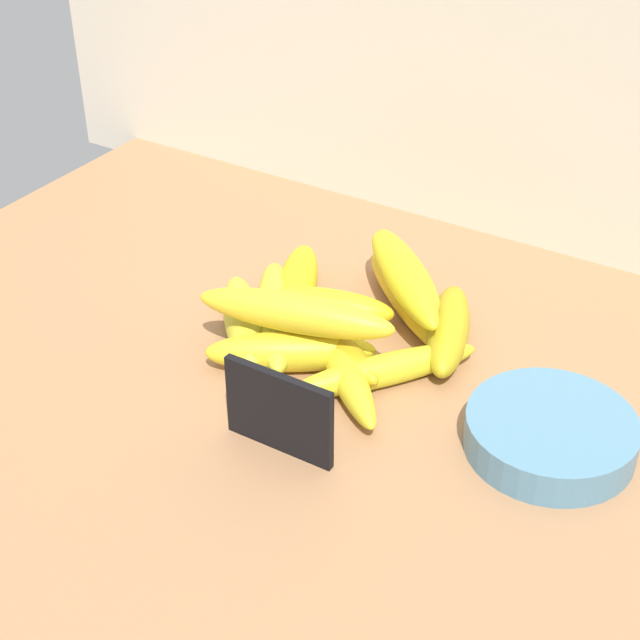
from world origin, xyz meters
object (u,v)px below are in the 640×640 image
chalkboard_sign (279,415)px  banana_12 (295,313)px  banana_5 (297,286)px  banana_7 (276,315)px  banana_4 (448,330)px  banana_2 (320,334)px  banana_3 (384,370)px  banana_8 (291,352)px  banana_9 (317,307)px  banana_11 (404,278)px  fruit_bowl (550,434)px  banana_1 (243,321)px  banana_0 (341,363)px  banana_6 (408,300)px  banana_10 (406,269)px

chalkboard_sign → banana_12: (-5.76, 11.69, 2.32)cm
banana_5 → banana_7: (1.12, -5.94, -0.10)cm
banana_5 → banana_4: bearing=3.0°
banana_7 → banana_2: bearing=-5.1°
chalkboard_sign → banana_3: bearing=75.3°
banana_8 → banana_9: 8.67cm
banana_3 → banana_11: (-3.78, 11.11, 3.65)cm
banana_7 → banana_11: banana_11 is taller
banana_5 → banana_7: banana_5 is taller
fruit_bowl → banana_1: 34.07cm
chalkboard_sign → banana_0: 12.39cm
banana_4 → banana_9: 14.34cm
banana_3 → banana_11: banana_11 is taller
chalkboard_sign → banana_3: (3.52, 13.38, -2.21)cm
banana_5 → banana_9: banana_5 is taller
fruit_bowl → banana_11: bearing=151.0°
banana_7 → banana_9: size_ratio=1.23×
banana_9 → banana_11: banana_11 is taller
banana_6 → banana_9: banana_9 is taller
banana_5 → banana_10: size_ratio=0.96×
banana_2 → banana_3: (8.49, -1.67, -0.33)cm
banana_3 → banana_9: (-11.26, 5.74, 0.47)cm
banana_2 → banana_12: bearing=-103.1°
fruit_bowl → banana_9: (-28.76, 6.44, 0.39)cm
banana_1 → banana_4: 21.52cm
banana_8 → banana_11: 15.20cm
banana_4 → banana_5: same height
chalkboard_sign → banana_7: 19.00cm
banana_10 → fruit_bowl: bearing=-32.3°
banana_2 → banana_7: 5.79cm
banana_0 → banana_2: 5.18cm
banana_8 → fruit_bowl: bearing=4.3°
chalkboard_sign → banana_5: size_ratio=0.66×
banana_4 → banana_7: banana_4 is taller
banana_1 → banana_8: (7.30, -2.14, 0.08)cm
banana_3 → banana_7: bearing=171.3°
banana_1 → banana_8: size_ratio=0.99×
chalkboard_sign → banana_6: chalkboard_sign is taller
banana_2 → banana_4: (11.18, 7.38, 0.17)cm
banana_5 → banana_11: (11.60, 2.98, 3.14)cm
banana_8 → banana_9: bearing=103.3°
banana_2 → banana_8: 4.44cm
chalkboard_sign → banana_9: chalkboard_sign is taller
banana_0 → banana_5: 14.57cm
banana_8 → banana_9: same height
chalkboard_sign → banana_11: chalkboard_sign is taller
banana_6 → banana_11: (0.02, -1.39, 3.59)cm
banana_2 → banana_3: 8.66cm
fruit_bowl → banana_9: size_ratio=0.93×
banana_4 → chalkboard_sign: bearing=-105.5°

